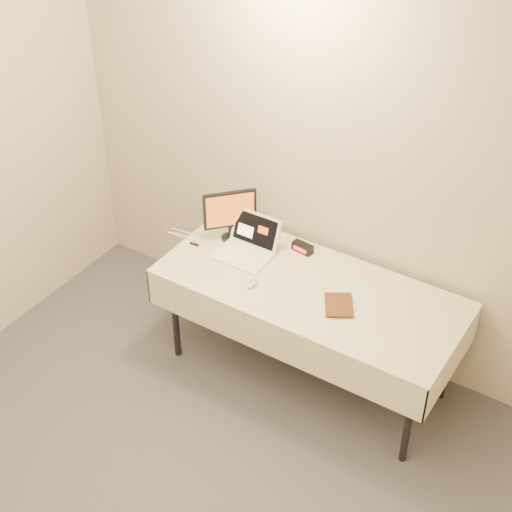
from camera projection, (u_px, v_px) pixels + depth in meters
The scene contains 9 objects.
back_wall at pixel (352, 166), 4.64m from camera, with size 4.00×0.10×2.70m, color beige.
table at pixel (310, 295), 4.73m from camera, with size 1.86×0.81×0.74m.
laptop at pixel (248, 245), 4.94m from camera, with size 0.34×0.32×0.23m.
monitor at pixel (230, 212), 4.97m from camera, with size 0.25×0.27×0.35m.
book at pixel (326, 292), 4.49m from camera, with size 0.16×0.02×0.21m, color brown.
alarm_clock at pixel (302, 248), 4.97m from camera, with size 0.14×0.07×0.06m.
clicker at pixel (252, 283), 4.70m from camera, with size 0.05×0.10×0.02m, color #BCBCBE.
paper_form at pixel (354, 294), 4.64m from camera, with size 0.12×0.30×0.00m, color #B4E2B6.
usb_dongle at pixel (194, 244), 5.04m from camera, with size 0.06×0.02×0.01m, color black.
Camera 1 is at (1.69, -1.20, 3.70)m, focal length 55.00 mm.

